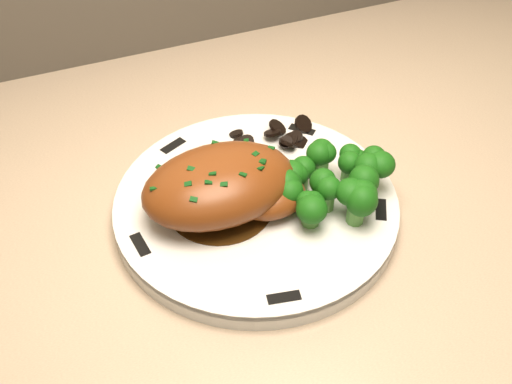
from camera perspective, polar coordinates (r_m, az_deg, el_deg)
name	(u,v)px	position (r m, az deg, el deg)	size (l,w,h in m)	color
plate	(256,207)	(0.58, 0.00, -1.33)	(0.25, 0.25, 0.02)	silver
rim_accent_0	(302,130)	(0.65, 4.11, 5.52)	(0.03, 0.01, 0.00)	black
rim_accent_1	(173,146)	(0.63, -7.38, 4.08)	(0.03, 0.01, 0.00)	black
rim_accent_2	(140,245)	(0.54, -10.26, -4.64)	(0.03, 0.01, 0.00)	black
rim_accent_3	(284,298)	(0.50, 2.50, -9.37)	(0.03, 0.01, 0.00)	black
rim_accent_4	(381,210)	(0.57, 11.04, -1.57)	(0.03, 0.01, 0.00)	black
gravy_pool	(220,207)	(0.57, -3.21, -1.30)	(0.09, 0.09, 0.00)	#341D09
chicken_breast	(225,186)	(0.55, -2.77, 0.52)	(0.14, 0.10, 0.05)	brown
mushroom_pile	(275,142)	(0.63, 1.70, 4.51)	(0.07, 0.05, 0.02)	black
broccoli_florets	(332,183)	(0.56, 6.76, 0.79)	(0.10, 0.08, 0.04)	#518E3C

